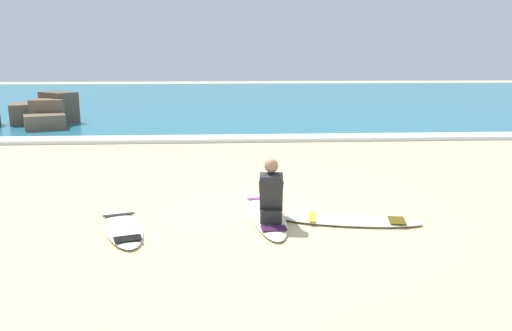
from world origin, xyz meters
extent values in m
plane|color=#CCB584|center=(0.00, 0.00, 0.00)|extent=(80.00, 80.00, 0.00)
cube|color=teal|center=(0.00, 20.62, 0.05)|extent=(80.00, 28.00, 0.10)
cube|color=white|center=(0.00, 6.92, 0.06)|extent=(80.00, 0.90, 0.11)
ellipsoid|color=#EFE5C6|center=(0.18, -0.26, 0.04)|extent=(0.65, 2.58, 0.07)
cube|color=purple|center=(0.15, 0.46, 0.07)|extent=(0.48, 0.12, 0.01)
cube|color=#351037|center=(0.23, -1.07, 0.07)|extent=(0.38, 0.26, 0.01)
cube|color=#232326|center=(0.21, -0.79, 0.18)|extent=(0.34, 0.29, 0.20)
cylinder|color=#232326|center=(0.13, -0.60, 0.33)|extent=(0.18, 0.42, 0.43)
cylinder|color=#232326|center=(0.13, -0.39, 0.30)|extent=(0.14, 0.27, 0.42)
cube|color=#232326|center=(0.13, -0.32, 0.10)|extent=(0.12, 0.23, 0.05)
cylinder|color=#232326|center=(0.33, -0.61, 0.33)|extent=(0.18, 0.42, 0.43)
cylinder|color=#232326|center=(0.36, -0.41, 0.30)|extent=(0.14, 0.27, 0.42)
cube|color=#232326|center=(0.37, -0.34, 0.10)|extent=(0.12, 0.23, 0.05)
cube|color=#232326|center=(0.22, -0.75, 0.53)|extent=(0.36, 0.32, 0.57)
sphere|color=#A37556|center=(0.22, -0.72, 0.92)|extent=(0.21, 0.21, 0.21)
cylinder|color=#232326|center=(0.09, -0.59, 0.55)|extent=(0.12, 0.40, 0.31)
cylinder|color=#232326|center=(0.37, -0.61, 0.55)|extent=(0.12, 0.40, 0.31)
ellipsoid|color=#EFE5C6|center=(-1.97, -0.81, 0.04)|extent=(1.05, 1.92, 0.07)
cube|color=black|center=(-2.13, -0.31, 0.07)|extent=(0.49, 0.24, 0.01)
cube|color=black|center=(-1.79, -1.37, 0.07)|extent=(0.42, 0.34, 0.01)
ellipsoid|color=#EFE5C6|center=(1.45, -0.71, 0.04)|extent=(2.17, 0.91, 0.07)
cube|color=gold|center=(0.87, -0.59, 0.07)|extent=(0.19, 0.49, 0.01)
cube|color=#4C400C|center=(2.11, -0.84, 0.07)|extent=(0.30, 0.40, 0.01)
cube|color=brown|center=(-6.43, 10.63, 0.59)|extent=(1.49, 1.42, 1.19)
cube|color=brown|center=(-7.36, 10.51, 0.40)|extent=(1.77, 1.78, 0.81)
cube|color=brown|center=(-6.58, 9.91, 0.50)|extent=(1.18, 0.99, 1.00)
cube|color=brown|center=(-6.38, 8.91, 0.29)|extent=(1.49, 1.30, 0.58)
camera|label=1|loc=(-0.44, -7.93, 2.52)|focal=35.39mm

